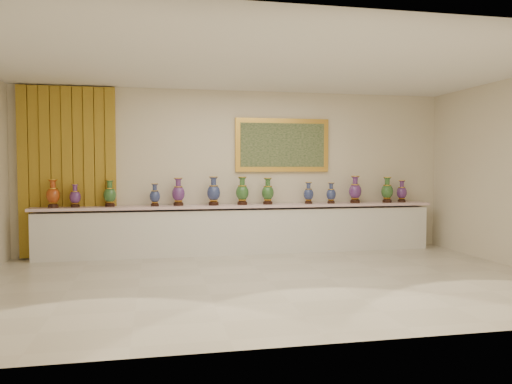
% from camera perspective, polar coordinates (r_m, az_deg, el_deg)
% --- Properties ---
extents(ground, '(8.00, 8.00, 0.00)m').
position_cam_1_polar(ground, '(7.06, 1.52, -10.15)').
color(ground, beige).
rests_on(ground, ground).
extents(room, '(8.00, 8.00, 8.00)m').
position_cam_1_polar(room, '(9.18, -16.89, 2.71)').
color(room, beige).
rests_on(room, ground).
extents(counter, '(7.28, 0.48, 0.90)m').
position_cam_1_polar(counter, '(9.18, -1.66, -4.33)').
color(counter, white).
rests_on(counter, ground).
extents(vase_0, '(0.25, 0.25, 0.48)m').
position_cam_1_polar(vase_0, '(9.09, -22.18, -0.32)').
color(vase_0, black).
rests_on(vase_0, counter).
extents(vase_1, '(0.22, 0.22, 0.40)m').
position_cam_1_polar(vase_1, '(9.05, -19.96, -0.51)').
color(vase_1, black).
rests_on(vase_1, counter).
extents(vase_2, '(0.25, 0.25, 0.47)m').
position_cam_1_polar(vase_2, '(9.00, -16.36, -0.28)').
color(vase_2, black).
rests_on(vase_2, counter).
extents(vase_3, '(0.19, 0.19, 0.40)m').
position_cam_1_polar(vase_3, '(8.93, -11.49, -0.45)').
color(vase_3, black).
rests_on(vase_3, counter).
extents(vase_4, '(0.25, 0.25, 0.49)m').
position_cam_1_polar(vase_4, '(8.99, -8.86, -0.13)').
color(vase_4, black).
rests_on(vase_4, counter).
extents(vase_5, '(0.28, 0.28, 0.52)m').
position_cam_1_polar(vase_5, '(8.99, -4.87, -0.04)').
color(vase_5, black).
rests_on(vase_5, counter).
extents(vase_6, '(0.29, 0.29, 0.51)m').
position_cam_1_polar(vase_6, '(9.06, -1.58, -0.02)').
color(vase_6, black).
rests_on(vase_6, counter).
extents(vase_7, '(0.23, 0.23, 0.49)m').
position_cam_1_polar(vase_7, '(9.19, 1.36, -0.04)').
color(vase_7, black).
rests_on(vase_7, counter).
extents(vase_8, '(0.24, 0.24, 0.40)m').
position_cam_1_polar(vase_8, '(9.40, 6.02, -0.22)').
color(vase_8, black).
rests_on(vase_8, counter).
extents(vase_9, '(0.21, 0.21, 0.39)m').
position_cam_1_polar(vase_9, '(9.50, 8.58, -0.24)').
color(vase_9, black).
rests_on(vase_9, counter).
extents(vase_10, '(0.25, 0.25, 0.52)m').
position_cam_1_polar(vase_10, '(9.69, 11.26, 0.13)').
color(vase_10, black).
rests_on(vase_10, counter).
extents(vase_11, '(0.26, 0.26, 0.49)m').
position_cam_1_polar(vase_11, '(9.96, 14.76, 0.11)').
color(vase_11, black).
rests_on(vase_11, counter).
extents(vase_12, '(0.25, 0.25, 0.43)m').
position_cam_1_polar(vase_12, '(10.15, 16.32, -0.03)').
color(vase_12, black).
rests_on(vase_12, counter).
extents(label_card, '(0.10, 0.06, 0.00)m').
position_cam_1_polar(label_card, '(8.88, -7.16, -1.57)').
color(label_card, white).
rests_on(label_card, counter).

